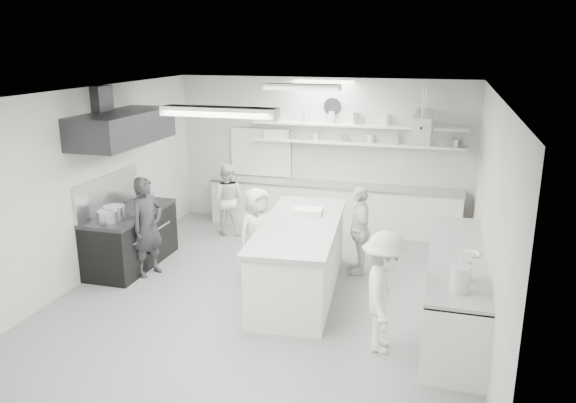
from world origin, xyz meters
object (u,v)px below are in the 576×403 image
(cook_stove, at_px, (147,227))
(prep_island, at_px, (300,259))
(right_counter, at_px, (455,289))
(back_counter, at_px, (333,207))
(stove, at_px, (131,240))
(cook_back, at_px, (227,199))

(cook_stove, bearing_deg, prep_island, -68.49)
(right_counter, height_order, prep_island, prep_island)
(prep_island, bearing_deg, back_counter, 86.79)
(stove, distance_m, cook_stove, 0.66)
(back_counter, distance_m, right_counter, 4.13)
(cook_stove, bearing_deg, right_counter, -73.57)
(stove, height_order, cook_stove, cook_stove)
(stove, distance_m, prep_island, 3.00)
(stove, height_order, cook_back, cook_back)
(stove, bearing_deg, prep_island, -4.20)
(right_counter, bearing_deg, prep_island, 170.43)
(back_counter, distance_m, cook_back, 2.12)
(back_counter, bearing_deg, cook_stove, -128.21)
(back_counter, relative_size, right_counter, 1.52)
(right_counter, bearing_deg, stove, 173.48)
(back_counter, xyz_separation_m, cook_stove, (-2.42, -3.07, 0.35))
(stove, distance_m, back_counter, 4.03)
(right_counter, distance_m, prep_island, 2.29)
(cook_stove, bearing_deg, cook_back, 8.43)
(cook_back, bearing_deg, cook_stove, 72.12)
(prep_island, xyz_separation_m, cook_back, (-2.03, 2.19, 0.19))
(back_counter, relative_size, cook_back, 3.54)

